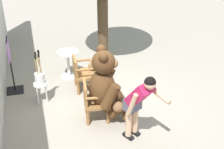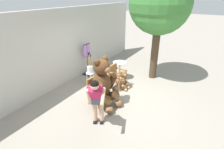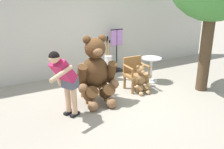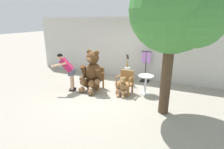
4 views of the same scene
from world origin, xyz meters
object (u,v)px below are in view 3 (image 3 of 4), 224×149
Objects in this scene: wooden_chair_left at (93,80)px; teddy_bear_small at (141,79)px; white_stool at (108,68)px; round_side_table at (151,67)px; teddy_bear_large at (96,71)px; person_visitor at (65,78)px; clothing_display_stand at (117,49)px; wooden_chair_right at (135,73)px; brush_bucket at (108,58)px.

wooden_chair_left is 1.27m from teddy_bear_small.
white_stool is 0.64× the size of round_side_table.
teddy_bear_large is 1.08× the size of person_visitor.
white_stool is (0.99, 1.28, -0.43)m from teddy_bear_large.
clothing_display_stand reaches higher than white_stool.
wooden_chair_right is at bearing 89.25° from teddy_bear_small.
white_stool is at bearing 141.57° from round_side_table.
wooden_chair_right is 0.58× the size of person_visitor.
wooden_chair_left is 1.24m from wooden_chair_right.
brush_bucket is (-0.00, -0.00, 0.28)m from white_stool.
clothing_display_stand is at bearing 77.44° from wooden_chair_right.
teddy_bear_large is 1.67m from white_stool.
teddy_bear_large reaches higher than person_visitor.
teddy_bear_small is 1.03× the size of round_side_table.
white_stool is 0.28m from brush_bucket.
round_side_table is (0.98, -0.77, -0.19)m from brush_bucket.
brush_bucket is 1.17× the size of round_side_table.
teddy_bear_large reaches higher than teddy_bear_small.
white_stool is at bearing 52.27° from teddy_bear_large.
wooden_chair_right is at bearing -161.24° from round_side_table.
brush_bucket is 0.88m from clothing_display_stand.
teddy_bear_large reaches higher than brush_bucket.
teddy_bear_small is (-0.00, -0.28, -0.10)m from wooden_chair_right.
wooden_chair_left is 0.42m from teddy_bear_large.
white_stool is (0.97, 1.01, -0.11)m from wooden_chair_left.
teddy_bear_small reaches higher than round_side_table.
teddy_bear_large is 1.32m from teddy_bear_small.
white_stool is (-0.27, 1.01, -0.11)m from wooden_chair_right.
clothing_display_stand is (0.63, 0.61, 0.08)m from brush_bucket.
teddy_bear_small is 0.50× the size of person_visitor.
teddy_bear_small is (1.25, -0.01, -0.42)m from teddy_bear_large.
round_side_table is at bearing -76.01° from clothing_display_stand.
white_stool is (-0.26, 1.29, -0.01)m from teddy_bear_small.
person_visitor reaches higher than wooden_chair_left.
teddy_bear_large reaches higher than round_side_table.
clothing_display_stand reaches higher than wooden_chair_right.
round_side_table is at bearing -38.36° from brush_bucket.
brush_bucket is at bearing -135.83° from clothing_display_stand.
wooden_chair_left is at bearing 36.02° from person_visitor.
teddy_bear_large reaches higher than wooden_chair_right.
wooden_chair_left is at bearing -133.77° from white_stool.
round_side_table is at bearing 14.48° from teddy_bear_large.
teddy_bear_large is 1.89× the size of brush_bucket.
wooden_chair_left is 1.16× the size of teddy_bear_small.
person_visitor is (-2.12, -0.37, 0.53)m from teddy_bear_small.
teddy_bear_large is (-1.26, -0.27, 0.32)m from wooden_chair_right.
white_stool is at bearing 0.41° from brush_bucket.
teddy_bear_small is at bearing -12.85° from wooden_chair_left.
teddy_bear_small is at bearing -100.86° from clothing_display_stand.
person_visitor is 3.21× the size of white_stool.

